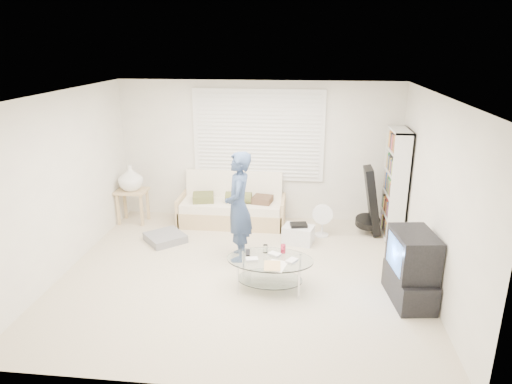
# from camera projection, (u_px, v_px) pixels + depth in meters

# --- Properties ---
(ground) EXTENTS (5.00, 5.00, 0.00)m
(ground) POSITION_uv_depth(u_px,v_px,m) (242.00, 274.00, 6.45)
(ground) COLOR #B6AA8E
(ground) RESTS_ON ground
(room_shell) EXTENTS (5.02, 4.52, 2.51)m
(room_shell) POSITION_uv_depth(u_px,v_px,m) (245.00, 154.00, 6.39)
(room_shell) COLOR white
(room_shell) RESTS_ON ground
(window_blinds) EXTENTS (2.32, 0.08, 1.62)m
(window_blinds) POSITION_uv_depth(u_px,v_px,m) (258.00, 136.00, 8.04)
(window_blinds) COLOR silver
(window_blinds) RESTS_ON ground
(futon_sofa) EXTENTS (1.88, 0.76, 0.92)m
(futon_sofa) POSITION_uv_depth(u_px,v_px,m) (232.00, 207.00, 8.16)
(futon_sofa) COLOR tan
(futon_sofa) RESTS_ON ground
(grey_floor_pillow) EXTENTS (0.79, 0.79, 0.13)m
(grey_floor_pillow) POSITION_uv_depth(u_px,v_px,m) (165.00, 238.00, 7.49)
(grey_floor_pillow) COLOR slate
(grey_floor_pillow) RESTS_ON ground
(side_table) EXTENTS (0.54, 0.43, 1.07)m
(side_table) POSITION_uv_depth(u_px,v_px,m) (131.00, 180.00, 8.07)
(side_table) COLOR tan
(side_table) RESTS_ON ground
(bookshelf) EXTENTS (0.29, 0.76, 1.81)m
(bookshelf) POSITION_uv_depth(u_px,v_px,m) (395.00, 184.00, 7.49)
(bookshelf) COLOR white
(bookshelf) RESTS_ON ground
(guitar_case) EXTENTS (0.42, 0.43, 1.15)m
(guitar_case) POSITION_uv_depth(u_px,v_px,m) (371.00, 206.00, 7.64)
(guitar_case) COLOR black
(guitar_case) RESTS_ON ground
(floor_fan) EXTENTS (0.35, 0.23, 0.57)m
(floor_fan) POSITION_uv_depth(u_px,v_px,m) (322.00, 217.00, 7.62)
(floor_fan) COLOR white
(floor_fan) RESTS_ON ground
(storage_bin) EXTENTS (0.54, 0.44, 0.33)m
(storage_bin) POSITION_uv_depth(u_px,v_px,m) (298.00, 234.00, 7.41)
(storage_bin) COLOR white
(storage_bin) RESTS_ON ground
(tv_unit) EXTENTS (0.56, 0.90, 0.92)m
(tv_unit) POSITION_uv_depth(u_px,v_px,m) (411.00, 268.00, 5.67)
(tv_unit) COLOR black
(tv_unit) RESTS_ON ground
(coffee_table) EXTENTS (1.15, 0.75, 0.54)m
(coffee_table) POSITION_uv_depth(u_px,v_px,m) (270.00, 264.00, 5.99)
(coffee_table) COLOR silver
(coffee_table) RESTS_ON ground
(standing_person) EXTENTS (0.44, 0.63, 1.65)m
(standing_person) POSITION_uv_depth(u_px,v_px,m) (238.00, 207.00, 6.67)
(standing_person) COLOR #2B475E
(standing_person) RESTS_ON ground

